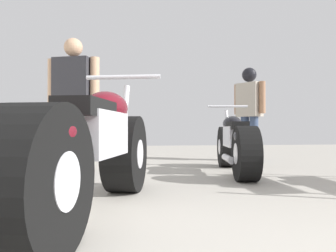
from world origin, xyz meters
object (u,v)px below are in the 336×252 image
at_px(motorcycle_maroon_cruiser, 95,151).
at_px(mechanic_with_helmet, 249,105).
at_px(mechanic_in_blue, 73,98).
at_px(motorcycle_black_naked, 235,144).

distance_m(motorcycle_maroon_cruiser, mechanic_with_helmet, 4.24).
distance_m(motorcycle_maroon_cruiser, mechanic_in_blue, 2.01).
height_order(motorcycle_maroon_cruiser, mechanic_with_helmet, mechanic_with_helmet).
bearing_deg(motorcycle_black_naked, mechanic_in_blue, 179.00).
bearing_deg(mechanic_with_helmet, motorcycle_maroon_cruiser, -124.93).
xyz_separation_m(mechanic_in_blue, mechanic_with_helmet, (2.84, 1.56, 0.06)).
bearing_deg(motorcycle_maroon_cruiser, mechanic_with_helmet, 55.07).
distance_m(motorcycle_black_naked, mechanic_with_helmet, 1.90).
relative_size(motorcycle_black_naked, mechanic_with_helmet, 1.18).
relative_size(motorcycle_maroon_cruiser, motorcycle_black_naked, 1.13).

